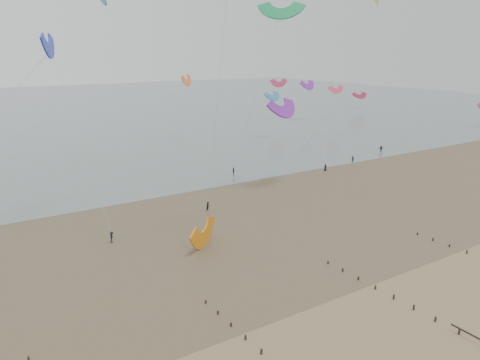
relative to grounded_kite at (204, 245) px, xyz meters
name	(u,v)px	position (x,y,z in m)	size (l,w,h in m)	color
ground	(379,316)	(6.63, -25.93, 0.00)	(500.00, 500.00, 0.00)	brown
sea_and_shore	(193,224)	(2.55, 8.47, 0.01)	(500.00, 665.00, 0.03)	#475654
kitesurfers	(267,178)	(27.00, 22.10, 0.81)	(109.58, 26.39, 1.73)	black
grounded_kite	(204,245)	(0.00, 0.00, 0.00)	(7.00, 3.66, 5.33)	orange
kites_airborne	(77,77)	(0.61, 64.78, 20.24)	(247.35, 109.78, 40.40)	orange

